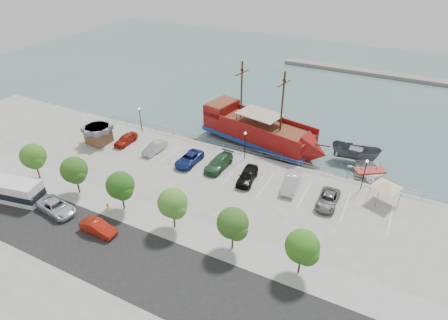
% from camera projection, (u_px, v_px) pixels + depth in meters
% --- Properties ---
extents(ground, '(160.00, 160.00, 0.00)m').
position_uv_depth(ground, '(224.00, 189.00, 48.75)').
color(ground, '#476966').
extents(land_slab, '(100.00, 58.00, 1.20)m').
position_uv_depth(land_slab, '(116.00, 313.00, 32.64)').
color(land_slab, gray).
rests_on(land_slab, ground).
extents(street, '(100.00, 8.00, 0.04)m').
position_uv_depth(street, '(150.00, 268.00, 36.10)').
color(street, black).
rests_on(street, land_slab).
extents(sidewalk, '(100.00, 4.00, 0.05)m').
position_uv_depth(sidewalk, '(183.00, 230.00, 40.64)').
color(sidewalk, '#9D9D9C').
rests_on(sidewalk, land_slab).
extents(seawall_railing, '(50.00, 0.06, 1.00)m').
position_uv_depth(seawall_railing, '(248.00, 151.00, 53.85)').
color(seawall_railing, gray).
rests_on(seawall_railing, land_slab).
extents(far_shore, '(40.00, 3.00, 0.80)m').
position_uv_depth(far_shore, '(370.00, 72.00, 86.37)').
color(far_shore, gray).
rests_on(far_shore, ground).
extents(pirate_ship, '(21.06, 9.59, 13.06)m').
position_uv_depth(pirate_ship, '(266.00, 134.00, 56.93)').
color(pirate_ship, maroon).
rests_on(pirate_ship, ground).
extents(patrol_boat, '(6.82, 2.64, 2.63)m').
position_uv_depth(patrol_boat, '(355.00, 154.00, 53.54)').
color(patrol_boat, '#474B54').
rests_on(patrol_boat, ground).
extents(speedboat, '(7.41, 7.94, 1.34)m').
position_uv_depth(speedboat, '(370.00, 173.00, 50.58)').
color(speedboat, white).
rests_on(speedboat, ground).
extents(dock_west, '(7.84, 3.92, 0.43)m').
position_uv_depth(dock_west, '(175.00, 135.00, 60.80)').
color(dock_west, gray).
rests_on(dock_west, ground).
extents(dock_mid, '(6.65, 3.04, 0.37)m').
position_uv_depth(dock_mid, '(312.00, 170.00, 52.15)').
color(dock_mid, gray).
rests_on(dock_mid, ground).
extents(dock_east, '(6.55, 2.65, 0.36)m').
position_uv_depth(dock_east, '(373.00, 185.00, 49.03)').
color(dock_east, gray).
rests_on(dock_east, ground).
extents(shed, '(3.59, 3.59, 2.78)m').
position_uv_depth(shed, '(98.00, 134.00, 56.29)').
color(shed, brown).
rests_on(shed, land_slab).
extents(canopy_tent, '(5.36, 5.36, 3.39)m').
position_uv_depth(canopy_tent, '(388.00, 181.00, 43.37)').
color(canopy_tent, slate).
rests_on(canopy_tent, land_slab).
extents(street_van, '(5.48, 3.12, 1.44)m').
position_uv_depth(street_van, '(56.00, 207.00, 42.86)').
color(street_van, '#B7BFC5').
rests_on(street_van, street).
extents(street_sedan, '(4.29, 1.55, 1.41)m').
position_uv_depth(street_sedan, '(98.00, 227.00, 39.96)').
color(street_sedan, '#B61F0F').
rests_on(street_sedan, street).
extents(shuttle_bus, '(7.89, 4.01, 2.65)m').
position_uv_depth(shuttle_bus, '(12.00, 190.00, 44.61)').
color(shuttle_bus, silver).
rests_on(shuttle_bus, street).
extents(fire_hydrant, '(0.26, 0.26, 0.75)m').
position_uv_depth(fire_hydrant, '(108.00, 206.00, 43.54)').
color(fire_hydrant, '#DFB600').
rests_on(fire_hydrant, sidewalk).
extents(lamp_post_left, '(0.36, 0.36, 4.28)m').
position_uv_depth(lamp_post_left, '(140.00, 115.00, 58.45)').
color(lamp_post_left, black).
rests_on(lamp_post_left, land_slab).
extents(lamp_post_mid, '(0.36, 0.36, 4.28)m').
position_uv_depth(lamp_post_mid, '(245.00, 141.00, 51.59)').
color(lamp_post_mid, black).
rests_on(lamp_post_mid, land_slab).
extents(lamp_post_right, '(0.36, 0.36, 4.28)m').
position_uv_depth(lamp_post_right, '(365.00, 169.00, 45.48)').
color(lamp_post_right, black).
rests_on(lamp_post_right, land_slab).
extents(tree_a, '(3.30, 3.20, 5.00)m').
position_uv_depth(tree_a, '(34.00, 157.00, 47.18)').
color(tree_a, '#473321').
rests_on(tree_a, sidewalk).
extents(tree_b, '(3.30, 3.20, 5.00)m').
position_uv_depth(tree_b, '(75.00, 171.00, 44.51)').
color(tree_b, '#473321').
rests_on(tree_b, sidewalk).
extents(tree_c, '(3.30, 3.20, 5.00)m').
position_uv_depth(tree_c, '(121.00, 187.00, 41.84)').
color(tree_c, '#473321').
rests_on(tree_c, sidewalk).
extents(tree_d, '(3.30, 3.20, 5.00)m').
position_uv_depth(tree_d, '(173.00, 204.00, 39.17)').
color(tree_d, '#473321').
rests_on(tree_d, sidewalk).
extents(tree_e, '(3.30, 3.20, 5.00)m').
position_uv_depth(tree_e, '(234.00, 225.00, 36.50)').
color(tree_e, '#473321').
rests_on(tree_e, sidewalk).
extents(tree_f, '(3.30, 3.20, 5.00)m').
position_uv_depth(tree_f, '(303.00, 248.00, 33.83)').
color(tree_f, '#473321').
rests_on(tree_f, sidewalk).
extents(parked_car_a, '(1.70, 4.23, 1.44)m').
position_uv_depth(parked_car_a, '(126.00, 139.00, 56.52)').
color(parked_car_a, '#A41D11').
rests_on(parked_car_a, land_slab).
extents(parked_car_b, '(1.87, 4.40, 1.41)m').
position_uv_depth(parked_car_b, '(155.00, 148.00, 54.39)').
color(parked_car_b, '#A8ABB2').
rests_on(parked_car_b, land_slab).
extents(parked_car_c, '(2.42, 5.08, 1.40)m').
position_uv_depth(parked_car_c, '(189.00, 159.00, 51.75)').
color(parked_car_c, navy).
rests_on(parked_car_c, land_slab).
extents(parked_car_d, '(2.48, 5.51, 1.57)m').
position_uv_depth(parked_car_d, '(219.00, 163.00, 50.74)').
color(parked_car_d, '#2C5735').
rests_on(parked_car_d, land_slab).
extents(parked_car_e, '(2.46, 5.01, 1.64)m').
position_uv_depth(parked_car_e, '(247.00, 176.00, 48.07)').
color(parked_car_e, black).
rests_on(parked_car_e, land_slab).
extents(parked_car_f, '(2.10, 5.20, 1.68)m').
position_uv_depth(parked_car_f, '(292.00, 182.00, 46.80)').
color(parked_car_f, silver).
rests_on(parked_car_f, land_slab).
extents(parked_car_g, '(2.29, 4.89, 1.35)m').
position_uv_depth(parked_car_g, '(328.00, 200.00, 44.06)').
color(parked_car_g, slate).
rests_on(parked_car_g, land_slab).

